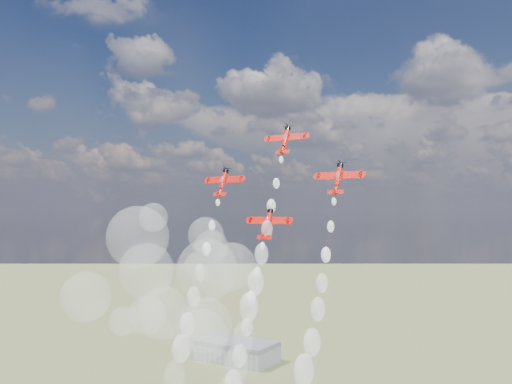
{
  "coord_description": "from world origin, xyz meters",
  "views": [
    {
      "loc": [
        78.69,
        -114.84,
        97.71
      ],
      "look_at": [
        7.95,
        -1.69,
        102.37
      ],
      "focal_mm": 38.0,
      "sensor_mm": 36.0,
      "label": 1
    }
  ],
  "objects": [
    {
      "name": "plane_left",
      "position": [
        -1.97,
        -1.78,
        105.18
      ],
      "size": [
        10.99,
        5.12,
        7.45
      ],
      "rotation": [
        1.18,
        0.0,
        0.0
      ],
      "color": "red",
      "rests_on": "ground"
    },
    {
      "name": "plane_slot",
      "position": [
        13.95,
        -6.07,
        94.89
      ],
      "size": [
        10.99,
        5.12,
        7.45
      ],
      "rotation": [
        1.18,
        0.0,
        0.0
      ],
      "color": "red",
      "rests_on": "ground"
    },
    {
      "name": "plane_right",
      "position": [
        29.88,
        -1.78,
        105.18
      ],
      "size": [
        10.99,
        5.12,
        7.45
      ],
      "rotation": [
        1.18,
        0.0,
        0.0
      ],
      "color": "red",
      "rests_on": "ground"
    },
    {
      "name": "smoke_trail_left",
      "position": [
        -2.03,
        -20.81,
        59.78
      ],
      "size": [
        5.48,
        24.31,
        53.69
      ],
      "color": "white",
      "rests_on": "plane_left"
    },
    {
      "name": "plane_lead",
      "position": [
        13.95,
        2.52,
        115.46
      ],
      "size": [
        10.99,
        5.12,
        7.45
      ],
      "rotation": [
        1.18,
        0.0,
        0.0
      ],
      "color": "red",
      "rests_on": "ground"
    },
    {
      "name": "hangar",
      "position": [
        -120.0,
        180.0,
        6.5
      ],
      "size": [
        50.0,
        28.0,
        13.0
      ],
      "color": "gray",
      "rests_on": "ground"
    },
    {
      "name": "smoke_trail_lead",
      "position": [
        13.85,
        -16.53,
        69.95
      ],
      "size": [
        5.3,
        23.93,
        53.82
      ],
      "color": "white",
      "rests_on": "plane_lead"
    },
    {
      "name": "drifted_smoke_cloud",
      "position": [
        -45.42,
        25.85,
        74.56
      ],
      "size": [
        70.3,
        41.16,
        51.25
      ],
      "color": "white",
      "rests_on": "ground"
    }
  ]
}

